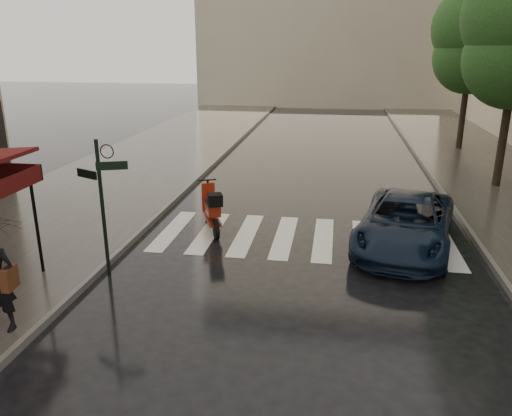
# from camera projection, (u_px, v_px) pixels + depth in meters

# --- Properties ---
(ground) EXTENTS (120.00, 120.00, 0.00)m
(ground) POSITION_uv_depth(u_px,v_px,m) (99.00, 359.00, 8.25)
(ground) COLOR black
(ground) RESTS_ON ground
(sidewalk_near) EXTENTS (6.00, 60.00, 0.12)m
(sidewalk_near) POSITION_uv_depth(u_px,v_px,m) (129.00, 172.00, 20.17)
(sidewalk_near) COLOR #38332D
(sidewalk_near) RESTS_ON ground
(curb_near) EXTENTS (0.12, 60.00, 0.16)m
(curb_near) POSITION_uv_depth(u_px,v_px,m) (202.00, 175.00, 19.71)
(curb_near) COLOR #595651
(curb_near) RESTS_ON ground
(curb_far) EXTENTS (0.12, 60.00, 0.16)m
(curb_far) POSITION_uv_depth(u_px,v_px,m) (437.00, 184.00, 18.36)
(curb_far) COLOR #595651
(curb_far) RESTS_ON ground
(crosswalk) EXTENTS (7.85, 3.20, 0.01)m
(crosswalk) POSITION_uv_depth(u_px,v_px,m) (304.00, 238.00, 13.43)
(crosswalk) COLOR silver
(crosswalk) RESTS_ON ground
(signpost) EXTENTS (1.17, 0.29, 3.10)m
(signpost) POSITION_uv_depth(u_px,v_px,m) (102.00, 198.00, 10.68)
(signpost) COLOR black
(signpost) RESTS_ON ground
(tree_far) EXTENTS (3.80, 3.80, 8.16)m
(tree_far) POSITION_uv_depth(u_px,v_px,m) (473.00, 33.00, 22.92)
(tree_far) COLOR black
(tree_far) RESTS_ON sidewalk_far
(scooter) EXTENTS (1.01, 1.86, 1.30)m
(scooter) POSITION_uv_depth(u_px,v_px,m) (212.00, 210.00, 13.79)
(scooter) COLOR black
(scooter) RESTS_ON ground
(parked_car) EXTENTS (3.19, 5.12, 1.32)m
(parked_car) POSITION_uv_depth(u_px,v_px,m) (406.00, 223.00, 12.62)
(parked_car) COLOR black
(parked_car) RESTS_ON ground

